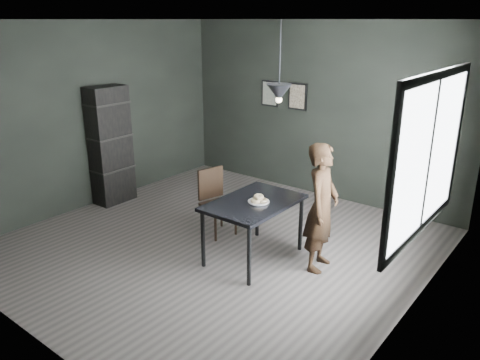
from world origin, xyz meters
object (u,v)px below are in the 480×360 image
Objects in this scene: cafe_table at (254,207)px; wood_chair at (215,197)px; woman at (322,208)px; shelf_unit at (110,146)px; white_plate at (259,202)px; pendant_lamp at (279,92)px.

cafe_table is 1.33× the size of wood_chair.
cafe_table is 0.81m from woman.
cafe_table is 0.79× the size of woman.
white_plate is at bearing -3.60° from shelf_unit.
wood_chair reaches higher than cafe_table.
wood_chair is 1.04× the size of pendant_lamp.
shelf_unit reaches higher than woman.
cafe_table is at bearing -3.63° from shelf_unit.
white_plate is 0.74m from woman.
white_plate is (0.07, -0.00, 0.08)m from cafe_table.
white_plate is 0.27× the size of pendant_lamp.
woman is 3.67m from shelf_unit.
white_plate is 0.12× the size of shelf_unit.
cafe_table is 0.92m from wood_chair.
wood_chair is (-0.87, 0.28, -0.16)m from cafe_table.
pendant_lamp reaches higher than wood_chair.
wood_chair is at bearing 80.07° from woman.
woman is 1.76× the size of pendant_lamp.
shelf_unit reaches higher than cafe_table.
shelf_unit reaches higher than white_plate.
woman is 1.40m from pendant_lamp.
woman is at bearing 15.05° from wood_chair.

